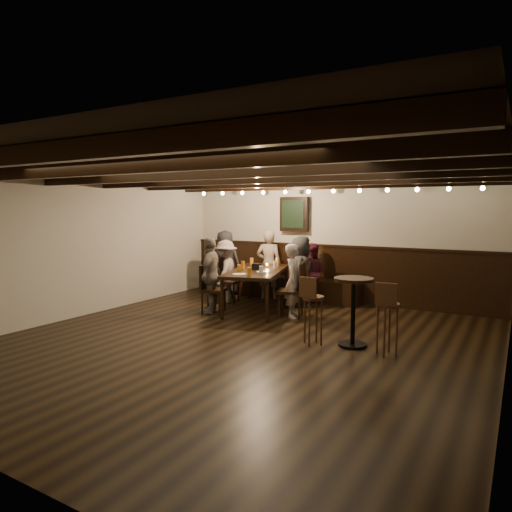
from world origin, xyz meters
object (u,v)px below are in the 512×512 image
Objects in this scene: person_right_near at (301,271)px; bar_stool_right at (387,328)px; chair_right_far at (292,301)px; person_left_far at (211,275)px; bar_stool_left at (313,319)px; person_bench_centre at (269,265)px; chair_left_near at (227,289)px; person_left_near at (226,271)px; high_top_table at (353,301)px; chair_right_near at (299,292)px; chair_left_far at (213,298)px; person_bench_left at (225,264)px; person_bench_right at (311,273)px; dining_table at (257,273)px; person_right_far at (294,281)px.

bar_stool_right is at bearing -151.07° from person_right_near.
chair_right_far is 1.52m from person_left_far.
bar_stool_left and bar_stool_right have the same top height.
person_bench_centre is 3.28m from bar_stool_left.
chair_left_near is at bearing 57.97° from chair_right_far.
person_left_near is 3.47m from high_top_table.
chair_right_far is (0.27, -0.86, 0.01)m from chair_right_near.
chair_left_near is 1.03× the size of chair_left_far.
chair_right_far is (1.37, 0.42, 0.02)m from chair_left_far.
chair_left_far is 1.70m from chair_right_near.
person_left_far is 1.75m from person_right_near.
person_bench_left is (-1.68, -0.05, 0.43)m from chair_right_near.
person_bench_left is 1.48× the size of bar_stool_right.
person_bench_centre is (0.25, 1.64, 0.45)m from chair_left_far.
person_bench_centre reaches higher than bar_stool_left.
bar_stool_left is at bearing -160.76° from chair_right_far.
chair_right_near is at bearing 122.05° from chair_left_far.
person_bench_left reaches higher than chair_left_near.
person_bench_right is at bearing 124.61° from high_top_table.
chair_right_near is 1.03m from person_bench_centre.
chair_right_far is at bearing 90.00° from chair_left_far.
person_bench_right is (-0.23, 1.34, 0.30)m from chair_right_far.
person_bench_centre is at bearing 90.00° from dining_table.
person_right_near is at bearing 30.96° from dining_table.
person_left_far is (0.54, -1.25, -0.02)m from person_bench_left.
dining_table is 1.60× the size of person_right_near.
person_left_near is (-1.40, -0.43, 0.34)m from chair_right_near.
person_bench_left reaches higher than high_top_table.
bar_stool_left reaches higher than chair_right_far.
person_left_near is at bearing 15.26° from person_bench_right.
person_left_near is at bearing 108.43° from person_bench_left.
dining_table is at bearing 148.56° from bar_stool_left.
person_bench_centre is 1.14× the size of person_left_near.
person_left_near is (-0.54, -0.79, -0.09)m from person_bench_centre.
person_right_near is (1.43, 0.44, 0.05)m from person_left_near.
person_left_near reaches higher than chair_right_near.
high_top_table is at bearing -143.90° from chair_right_far.
chair_left_far is at bearing 90.00° from person_right_far.
bar_stool_left is (1.17, -2.63, -0.24)m from person_bench_right.
chair_left_near is at bearing -179.96° from chair_left_far.
bar_stool_right is (2.21, -2.10, 0.07)m from chair_right_near.
bar_stool_right reaches higher than chair_left_far.
person_right_near is (1.71, 0.06, -0.03)m from person_bench_left.
bar_stool_left is (2.62, -1.72, -0.27)m from person_left_near.
person_left_near is 1.31× the size of bar_stool_left.
dining_table is at bearing 135.00° from person_bench_left.
bar_stool_right reaches higher than chair_left_near.
person_bench_left is at bearing -161.57° from person_left_near.
chair_left_far is at bearing 0.04° from chair_left_near.
person_right_near reaches higher than chair_right_near.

